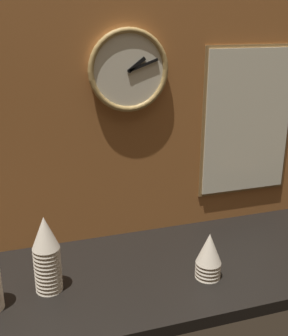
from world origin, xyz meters
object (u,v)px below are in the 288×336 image
cup_stack_center_right (209,256)px  menu_board (248,122)px  cup_stack_left (47,254)px  wall_clock (129,71)px

cup_stack_center_right → menu_board: size_ratio=0.27×
cup_stack_left → cup_stack_center_right: size_ratio=1.59×
cup_stack_left → cup_stack_center_right: bearing=-9.8°
cup_stack_left → wall_clock: wall_clock is taller
cup_stack_center_right → cup_stack_left: bearing=170.2°
cup_stack_left → menu_board: (79.88, 26.25, 27.99)cm
cup_stack_left → cup_stack_center_right: 49.77cm
menu_board → wall_clock: bearing=-178.9°
cup_stack_center_right → wall_clock: 65.44cm
wall_clock → menu_board: size_ratio=0.48×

